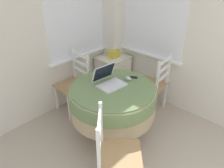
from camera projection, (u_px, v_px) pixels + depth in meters
name	position (u px, v px, depth m)	size (l,w,h in m)	color
corner_room_shell	(136.00, 40.00, 2.68)	(4.22, 4.94, 2.55)	silver
round_dining_table	(113.00, 99.00, 2.83)	(1.13, 1.13, 0.75)	#4C3D2D
laptop	(109.00, 81.00, 2.78)	(0.37, 0.36, 0.25)	silver
computer_mouse	(128.00, 78.00, 2.89)	(0.06, 0.09, 0.05)	silver
cell_phone	(133.00, 77.00, 2.96)	(0.10, 0.12, 0.01)	black
dining_chair_near_back_window	(74.00, 84.00, 3.39)	(0.46, 0.46, 0.96)	#A87F51
dining_chair_near_right_window	(153.00, 85.00, 3.37)	(0.48, 0.48, 0.96)	#A87F51
dining_chair_camera_near	(115.00, 155.00, 2.16)	(0.61, 0.61, 0.96)	#A87F51
corner_cabinet	(113.00, 73.00, 4.01)	(0.53, 0.48, 0.65)	silver
storage_box	(114.00, 54.00, 3.81)	(0.18, 0.13, 0.13)	gold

